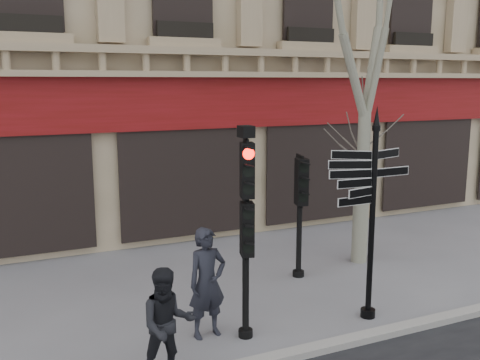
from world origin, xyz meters
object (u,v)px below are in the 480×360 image
object	(u,v)px
pedestrian_a	(207,283)
pedestrian_b	(167,325)
traffic_signal_secondary	(300,195)
fingerpost	(374,178)
traffic_signal_main	(246,207)

from	to	relation	value
pedestrian_a	pedestrian_b	bearing A→B (deg)	-141.44
traffic_signal_secondary	pedestrian_a	world-z (taller)	traffic_signal_secondary
traffic_signal_secondary	pedestrian_b	xyz separation A→B (m)	(-3.72, -2.74, -0.98)
pedestrian_a	pedestrian_b	xyz separation A→B (m)	(-0.97, -1.00, -0.10)
fingerpost	traffic_signal_main	world-z (taller)	fingerpost
traffic_signal_secondary	pedestrian_a	size ratio (longest dim) A/B	1.40
pedestrian_b	pedestrian_a	bearing A→B (deg)	51.23
fingerpost	pedestrian_a	size ratio (longest dim) A/B	2.04
pedestrian_b	traffic_signal_secondary	bearing A→B (deg)	41.84
traffic_signal_main	traffic_signal_secondary	xyz separation A→B (m)	(2.20, 2.05, -0.40)
traffic_signal_main	pedestrian_a	bearing A→B (deg)	166.93
traffic_signal_secondary	pedestrian_a	xyz separation A→B (m)	(-2.75, -1.75, -0.87)
fingerpost	traffic_signal_main	xyz separation A→B (m)	(-2.30, 0.21, -0.32)
traffic_signal_secondary	traffic_signal_main	bearing A→B (deg)	-123.58
traffic_signal_main	pedestrian_b	xyz separation A→B (m)	(-1.52, -0.70, -1.37)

